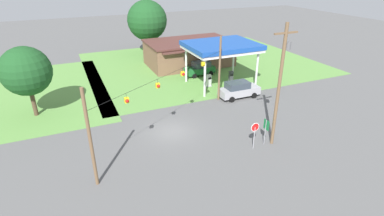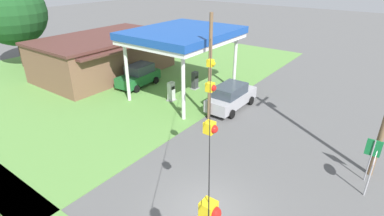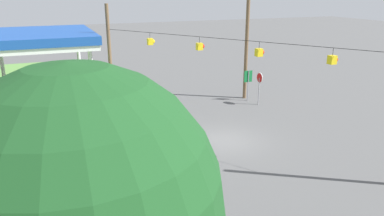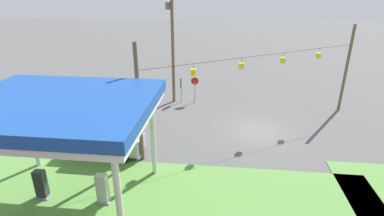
{
  "view_description": "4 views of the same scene",
  "coord_description": "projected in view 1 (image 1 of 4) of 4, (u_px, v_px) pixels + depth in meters",
  "views": [
    {
      "loc": [
        -8.39,
        -23.69,
        14.32
      ],
      "look_at": [
        2.45,
        0.91,
        1.64
      ],
      "focal_mm": 28.0,
      "sensor_mm": 36.0,
      "label": 1
    },
    {
      "loc": [
        -8.79,
        -5.64,
        10.07
      ],
      "look_at": [
        3.47,
        3.41,
        2.92
      ],
      "focal_mm": 28.0,
      "sensor_mm": 36.0,
      "label": 2
    },
    {
      "loc": [
        -17.95,
        9.48,
        8.44
      ],
      "look_at": [
        2.43,
        1.09,
        1.41
      ],
      "focal_mm": 35.0,
      "sensor_mm": 36.0,
      "label": 3
    },
    {
      "loc": [
        2.66,
        21.24,
        10.39
      ],
      "look_at": [
        4.84,
        1.82,
        2.4
      ],
      "focal_mm": 28.0,
      "sensor_mm": 36.0,
      "label": 4
    }
  ],
  "objects": [
    {
      "name": "grass_verge_station_corner",
      "position": [
        201.0,
        63.0,
        49.28
      ],
      "size": [
        36.0,
        28.0,
        0.04
      ],
      "primitive_type": "cube",
      "color": "#5B8E42",
      "rests_on": "ground"
    },
    {
      "name": "gas_station_store",
      "position": [
        189.0,
        53.0,
        47.65
      ],
      "size": [
        13.23,
        8.57,
        3.9
      ],
      "color": "brown",
      "rests_on": "ground"
    },
    {
      "name": "ground_plane",
      "position": [
        173.0,
        131.0,
        28.78
      ],
      "size": [
        160.0,
        160.0,
        0.0
      ],
      "primitive_type": "plane",
      "color": "#565656"
    },
    {
      "name": "signal_span_gantry",
      "position": [
        171.0,
        92.0,
        27.0
      ],
      "size": [
        15.62,
        10.24,
        7.54
      ],
      "color": "brown",
      "rests_on": "ground"
    },
    {
      "name": "car_at_pumps_rear",
      "position": [
        200.0,
        68.0,
        43.4
      ],
      "size": [
        4.5,
        2.37,
        2.02
      ],
      "rotation": [
        0.0,
        0.0,
        3.22
      ],
      "color": "#1E602D",
      "rests_on": "ground"
    },
    {
      "name": "grass_verge_opposite_corner",
      "position": [
        2.0,
        98.0,
        36.17
      ],
      "size": [
        24.0,
        24.0,
        0.04
      ],
      "primitive_type": "cube",
      "color": "#5B8E42",
      "rests_on": "ground"
    },
    {
      "name": "route_sign",
      "position": [
        266.0,
        127.0,
        26.01
      ],
      "size": [
        0.1,
        0.7,
        2.4
      ],
      "color": "gray",
      "rests_on": "ground"
    },
    {
      "name": "car_at_pumps_front",
      "position": [
        239.0,
        90.0,
        35.9
      ],
      "size": [
        4.98,
        2.14,
        2.0
      ],
      "rotation": [
        0.0,
        0.0,
        -0.01
      ],
      "color": "#9E9EA3",
      "rests_on": "ground"
    },
    {
      "name": "fuel_pump_far",
      "position": [
        231.0,
        78.0,
        40.49
      ],
      "size": [
        0.71,
        0.56,
        1.64
      ],
      "color": "gray",
      "rests_on": "ground"
    },
    {
      "name": "tree_west_verge",
      "position": [
        26.0,
        71.0,
        29.83
      ],
      "size": [
        4.96,
        4.96,
        7.4
      ],
      "color": "#4C3828",
      "rests_on": "ground"
    },
    {
      "name": "fuel_pump_near",
      "position": [
        209.0,
        81.0,
        39.28
      ],
      "size": [
        0.71,
        0.56,
        1.64
      ],
      "color": "gray",
      "rests_on": "ground"
    },
    {
      "name": "utility_pole_main",
      "position": [
        280.0,
        81.0,
        24.37
      ],
      "size": [
        2.2,
        0.44,
        10.59
      ],
      "color": "brown",
      "rests_on": "ground"
    },
    {
      "name": "stop_sign_roadside",
      "position": [
        255.0,
        130.0,
        25.33
      ],
      "size": [
        0.8,
        0.08,
        2.5
      ],
      "rotation": [
        0.0,
        0.0,
        3.14
      ],
      "color": "#99999E",
      "rests_on": "ground"
    },
    {
      "name": "tree_behind_station",
      "position": [
        147.0,
        20.0,
        52.34
      ],
      "size": [
        6.92,
        6.92,
        9.34
      ],
      "color": "#4C3828",
      "rests_on": "ground"
    },
    {
      "name": "gas_station_canopy",
      "position": [
        221.0,
        47.0,
        38.04
      ],
      "size": [
        8.78,
        7.14,
        5.64
      ],
      "color": "silver",
      "rests_on": "ground"
    }
  ]
}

